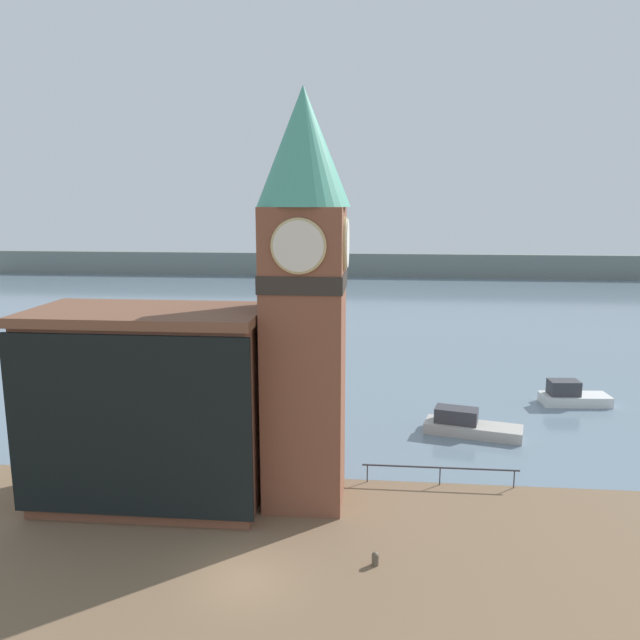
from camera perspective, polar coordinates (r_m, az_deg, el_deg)
ground_plane at (r=29.31m, az=-6.91°, el=-22.37°), size 160.00×160.00×0.00m
water at (r=95.59m, az=2.01°, el=1.18°), size 160.00×120.00×0.00m
far_shoreline at (r=134.87m, az=3.04°, el=5.07°), size 180.00×3.00×5.00m
pier_railing at (r=37.22m, az=10.93°, el=-13.28°), size 8.89×0.08×1.09m
clock_tower at (r=31.95m, az=-1.46°, el=2.60°), size 4.70×4.70×21.54m
pier_building at (r=34.66m, az=-15.30°, el=-7.63°), size 12.24×6.40×10.49m
boat_near at (r=45.25m, az=13.39°, el=-9.34°), size 6.93×3.67×1.79m
boat_far at (r=54.03m, az=22.00°, el=-6.44°), size 5.46×2.57×1.98m
mooring_bollard_near at (r=29.89m, az=5.08°, el=-20.87°), size 0.33×0.33×0.62m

